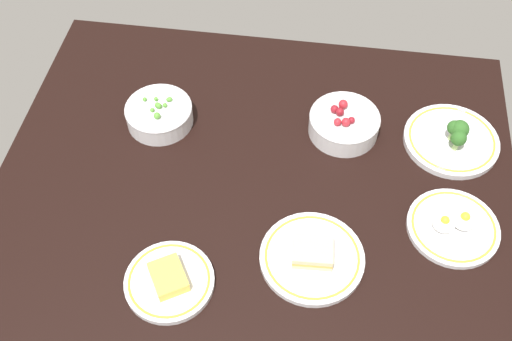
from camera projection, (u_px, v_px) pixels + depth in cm
name	position (u px, v px, depth cm)	size (l,w,h in cm)	color
dining_table	(256.00, 181.00, 139.92)	(115.95, 93.57, 4.00)	black
plate_eggs	(453.00, 226.00, 128.95)	(19.37, 19.37, 4.86)	silver
bowl_peas	(159.00, 114.00, 146.16)	(15.96, 15.96, 6.23)	silver
plate_cheese	(169.00, 280.00, 121.22)	(17.89, 17.89, 3.92)	silver
plate_sandwich	(312.00, 257.00, 124.45)	(21.39, 21.39, 4.53)	silver
bowl_berries	(344.00, 123.00, 144.08)	(16.56, 16.56, 7.13)	silver
plate_broccoli	(452.00, 139.00, 142.81)	(22.02, 22.02, 7.82)	silver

